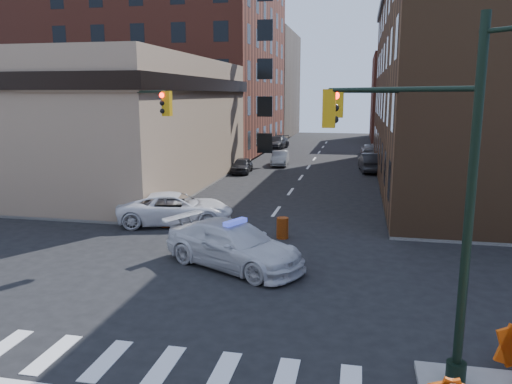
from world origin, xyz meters
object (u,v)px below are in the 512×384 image
at_px(pedestrian_a, 146,194).
at_px(pedestrian_b, 61,191).
at_px(parked_car_wfar, 280,158).
at_px(barrel_road, 282,228).
at_px(police_car, 234,245).
at_px(parked_car_enear, 371,162).
at_px(barricade_nw_a, 115,204).
at_px(barrel_bank, 165,218).
at_px(pickup, 176,208).
at_px(parked_car_wnear, 242,165).

xyz_separation_m(pedestrian_a, pedestrian_b, (-4.73, -0.99, 0.15)).
bearing_deg(pedestrian_b, parked_car_wfar, 44.77).
relative_size(pedestrian_b, barrel_road, 1.93).
bearing_deg(police_car, parked_car_enear, 14.08).
distance_m(parked_car_wfar, barricade_nw_a, 21.77).
relative_size(parked_car_enear, barrel_bank, 5.39).
bearing_deg(police_car, pickup, 64.81).
bearing_deg(parked_car_wfar, police_car, -88.65).
distance_m(parked_car_wfar, barrel_bank, 23.07).
relative_size(police_car, pedestrian_a, 3.74).
height_order(police_car, pedestrian_a, pedestrian_a).
bearing_deg(parked_car_wfar, pedestrian_a, -107.55).
relative_size(parked_car_wfar, barrel_road, 4.16).
height_order(pickup, parked_car_wnear, pickup).
distance_m(parked_car_enear, pedestrian_b, 25.43).
bearing_deg(parked_car_enear, parked_car_wfar, -21.34).
height_order(parked_car_enear, barrel_bank, parked_car_enear).
distance_m(parked_car_enear, pedestrian_a, 21.59).
relative_size(pickup, pedestrian_a, 3.68).
relative_size(parked_car_wfar, barricade_nw_a, 3.51).
bearing_deg(pedestrian_b, parked_car_wnear, 45.03).
relative_size(police_car, parked_car_wnear, 1.58).
bearing_deg(parked_car_enear, parked_car_wnear, 9.18).
xyz_separation_m(parked_car_wfar, barrel_road, (3.88, -23.79, -0.18)).
bearing_deg(pedestrian_b, barrel_road, -34.14).
height_order(pickup, parked_car_enear, pickup).
distance_m(parked_car_wnear, parked_car_wfar, 5.69).
xyz_separation_m(parked_car_wfar, parked_car_enear, (8.23, -2.30, 0.14)).
height_order(pickup, pedestrian_b, pedestrian_b).
xyz_separation_m(parked_car_wnear, parked_car_enear, (10.67, 2.85, 0.17)).
height_order(parked_car_enear, pedestrian_b, pedestrian_b).
distance_m(parked_car_wnear, barricade_nw_a, 16.18).
xyz_separation_m(pickup, barrel_bank, (-0.32, -0.66, -0.35)).
xyz_separation_m(parked_car_enear, pedestrian_b, (-17.67, -18.28, 0.29)).
distance_m(parked_car_enear, barricade_nw_a, 23.43).
xyz_separation_m(pickup, pedestrian_a, (-2.86, 2.73, 0.13)).
xyz_separation_m(parked_car_wnear, pedestrian_a, (-2.26, -14.44, 0.30)).
relative_size(pickup, parked_car_enear, 1.19).
height_order(pickup, barrel_bank, pickup).
bearing_deg(pedestrian_b, pedestrian_a, -8.73).
bearing_deg(parked_car_wfar, barrel_bank, -99.43).
bearing_deg(pickup, parked_car_wfar, -19.43).
relative_size(police_car, pedestrian_b, 3.14).
relative_size(pedestrian_a, barricade_nw_a, 1.36).
height_order(parked_car_wnear, pedestrian_b, pedestrian_b).
bearing_deg(parked_car_wfar, barricade_nw_a, -109.93).
xyz_separation_m(police_car, pedestrian_a, (-7.34, 8.38, 0.08)).
distance_m(parked_car_wfar, barrel_road, 24.11).
bearing_deg(barrel_road, pedestrian_b, 166.44).
relative_size(parked_car_wfar, pedestrian_a, 2.57).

